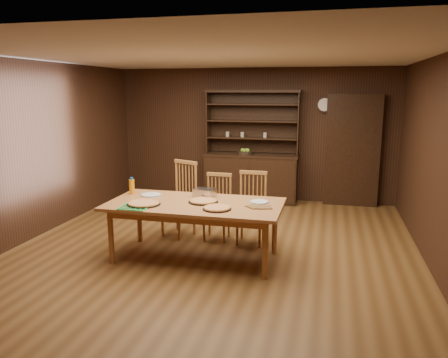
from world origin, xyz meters
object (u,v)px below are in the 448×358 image
(china_hutch, at_px, (251,171))
(chair_center, at_px, (218,204))
(chair_left, at_px, (182,196))
(juice_bottle, at_px, (132,186))
(dining_table, at_px, (195,208))
(chair_right, at_px, (252,205))

(china_hutch, height_order, chair_center, china_hutch)
(chair_left, xyz_separation_m, juice_bottle, (-0.50, -0.65, 0.26))
(dining_table, distance_m, chair_left, 1.04)
(dining_table, bearing_deg, juice_bottle, 165.53)
(chair_center, bearing_deg, chair_left, 175.73)
(china_hutch, distance_m, dining_table, 3.18)
(chair_right, relative_size, juice_bottle, 4.40)
(juice_bottle, bearing_deg, chair_left, 52.54)
(china_hutch, xyz_separation_m, chair_right, (0.44, -2.37, -0.05))
(dining_table, bearing_deg, chair_left, 118.78)
(chair_center, distance_m, juice_bottle, 1.28)
(dining_table, relative_size, chair_right, 2.16)
(chair_left, height_order, chair_right, chair_left)
(chair_left, xyz_separation_m, chair_center, (0.58, -0.05, -0.09))
(china_hutch, height_order, chair_right, china_hutch)
(juice_bottle, bearing_deg, china_hutch, 68.34)
(china_hutch, distance_m, chair_center, 2.32)
(chair_left, distance_m, juice_bottle, 0.86)
(chair_left, bearing_deg, juice_bottle, -103.73)
(china_hutch, bearing_deg, chair_center, -92.01)
(china_hutch, xyz_separation_m, chair_center, (-0.08, -2.32, -0.08))
(dining_table, relative_size, chair_left, 1.98)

